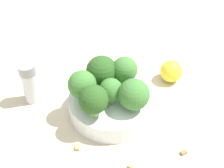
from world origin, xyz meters
The scene contains 13 objects.
ground_plane centered at (0.00, 0.00, 0.00)m, with size 3.00×3.00×0.00m, color beige.
bowl centered at (0.00, 0.00, 0.02)m, with size 0.15×0.15×0.03m, color silver.
broccoli_floret_0 centered at (0.01, 0.00, 0.06)m, with size 0.04×0.04×0.05m.
broccoli_floret_1 centered at (0.02, 0.04, 0.06)m, with size 0.05×0.05×0.06m.
broccoli_floret_2 centered at (0.05, -0.02, 0.07)m, with size 0.05×0.05×0.06m.
broccoli_floret_3 centered at (-0.03, -0.02, 0.07)m, with size 0.06×0.06×0.06m.
broccoli_floret_4 centered at (-0.04, 0.02, 0.07)m, with size 0.05×0.05×0.06m.
broccoli_floret_5 centered at (0.02, -0.05, 0.07)m, with size 0.05×0.05×0.06m.
pepper_shaker centered at (0.00, -0.15, 0.04)m, with size 0.03×0.03×0.08m.
lemon_wedge centered at (-0.11, 0.10, 0.02)m, with size 0.04×0.04×0.04m, color yellow.
almond_crumb_0 centered at (0.07, 0.13, 0.00)m, with size 0.01×0.01×0.01m, color olive.
almond_crumb_1 centered at (0.11, 0.05, 0.00)m, with size 0.01×0.01×0.01m, color #AD7F4C.
almond_crumb_2 centered at (0.09, -0.04, 0.00)m, with size 0.01×0.01×0.01m, color #AD7F4C.
Camera 1 is at (0.39, 0.08, 0.40)m, focal length 50.00 mm.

